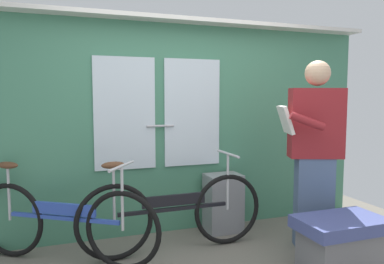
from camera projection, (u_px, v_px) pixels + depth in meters
name	position (u px, v px, depth m)	size (l,w,h in m)	color
train_door_wall	(177.00, 122.00, 3.85)	(4.30, 0.28, 2.18)	#427F60
bicycle_near_door	(173.00, 213.00, 3.34)	(1.74, 0.44, 0.88)	black
bicycle_leaning_behind	(63.00, 222.00, 3.11)	(1.46, 0.98, 0.87)	black
passenger_reading_newspaper	(314.00, 150.00, 3.41)	(0.63, 0.58, 1.73)	slate
trash_bin_by_wall	(223.00, 203.00, 3.87)	(0.36, 0.28, 0.60)	gray
bench_seat_corner	(341.00, 243.00, 2.95)	(0.70, 0.44, 0.45)	#3D477F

